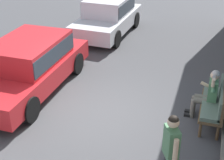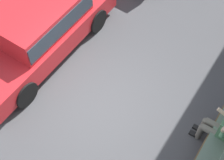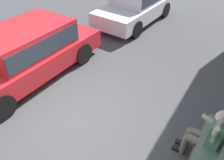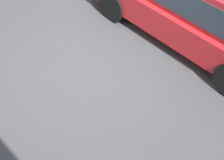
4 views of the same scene
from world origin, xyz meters
The scene contains 6 objects.
ground_plane centered at (0.00, 0.00, 0.00)m, with size 60.00×60.00×0.00m, color #424244.
bench centered at (-0.48, 2.90, 0.58)m, with size 1.70×0.55×1.01m.
person_on_phone centered at (-0.61, 2.67, 0.71)m, with size 0.73×0.74×1.34m.
parked_car_near centered at (-5.92, -1.63, 0.82)m, with size 4.19×1.99×1.51m.
parked_car_mid centered at (-0.67, -2.34, 0.81)m, with size 4.68×2.03×1.48m.
pedestrian_standing centered at (2.26, 2.16, 1.02)m, with size 0.50×0.34×1.73m.
Camera 1 is at (7.14, 2.60, 4.88)m, focal length 55.00 mm.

